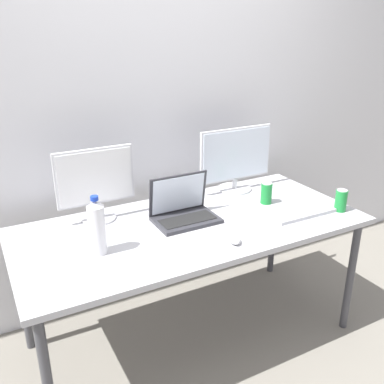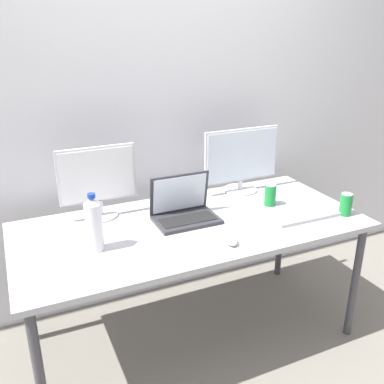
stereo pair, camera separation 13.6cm
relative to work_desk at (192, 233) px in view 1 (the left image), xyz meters
name	(u,v)px [view 1 (the left image)]	position (x,y,z in m)	size (l,w,h in m)	color
ground_plane	(192,336)	(0.00, 0.00, -0.69)	(16.00, 16.00, 0.00)	gray
wall_back	(145,101)	(0.00, 0.59, 0.61)	(7.00, 0.08, 2.60)	silver
work_desk	(192,233)	(0.00, 0.00, 0.00)	(1.84, 0.84, 0.74)	#424247
monitor_left	(96,182)	(-0.42, 0.29, 0.27)	(0.42, 0.19, 0.40)	silver
monitor_center	(236,159)	(0.48, 0.31, 0.26)	(0.50, 0.21, 0.40)	silver
laptop_silver	(183,210)	(-0.02, 0.07, 0.11)	(0.34, 0.23, 0.24)	#2D2D33
keyboard_main	(304,213)	(0.60, -0.19, 0.06)	(0.41, 0.12, 0.02)	#B2B2B7
mouse_by_keyboard	(234,239)	(0.08, -0.28, 0.07)	(0.06, 0.11, 0.04)	silver
water_bottle	(97,227)	(-0.53, -0.07, 0.19)	(0.08, 0.08, 0.28)	silver
soda_can_near_keyboard	(341,200)	(0.82, -0.25, 0.12)	(0.07, 0.07, 0.13)	#197F33
soda_can_by_laptop	(266,193)	(0.52, 0.04, 0.12)	(0.07, 0.07, 0.13)	#197F33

